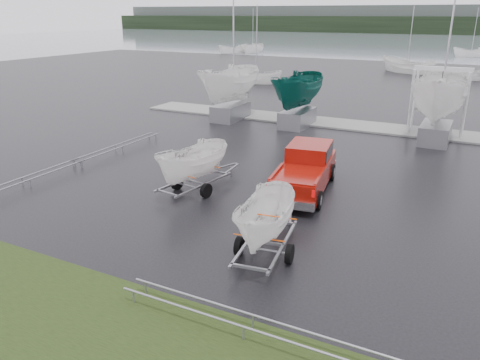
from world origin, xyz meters
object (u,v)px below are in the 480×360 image
Objects in this scene: pickup_truck at (306,167)px; trailer_hitched at (267,183)px; trailer_parked at (193,135)px; boat_hoist at (440,91)px.

pickup_truck is 1.30× the size of trailer_hitched.
trailer_parked is (-4.01, -2.52, 1.53)m from pickup_truck.
trailer_parked is 17.18m from boat_hoist.
trailer_parked is at bearing -117.51° from boat_hoist.
trailer_hitched reaches higher than pickup_truck.
trailer_hitched is 19.12m from boat_hoist.
pickup_truck is at bearing -107.15° from boat_hoist.
pickup_truck is 1.25× the size of trailer_parked.
boat_hoist is at bearing 72.50° from trailer_hitched.
trailer_parked reaches higher than pickup_truck.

